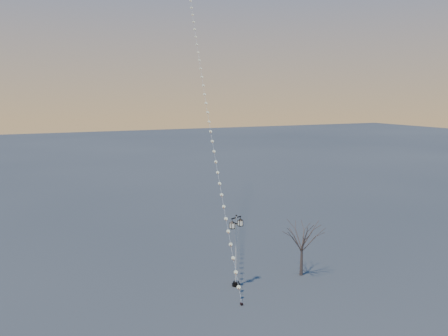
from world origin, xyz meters
TOP-DOWN VIEW (x-y plane):
  - ground at (0.00, 0.00)m, footprint 300.00×300.00m
  - street_lamp at (0.23, 1.79)m, footprint 1.25×0.79m
  - bare_tree at (5.57, 1.51)m, footprint 2.52×2.52m
  - kite_train at (3.39, 15.54)m, footprint 8.96×33.86m

SIDE VIEW (x-z plane):
  - ground at x=0.00m, z-range 0.00..0.00m
  - street_lamp at x=0.23m, z-range 0.28..5.48m
  - bare_tree at x=5.57m, z-range 0.81..4.99m
  - kite_train at x=3.39m, z-range -0.13..31.70m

